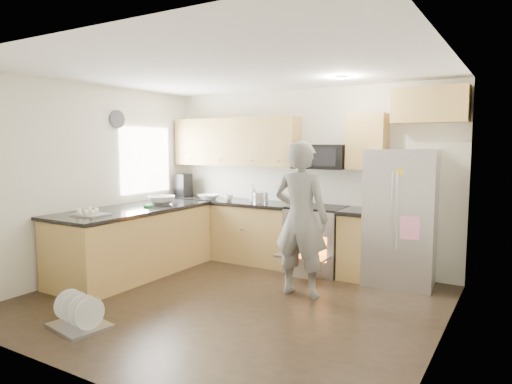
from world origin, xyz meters
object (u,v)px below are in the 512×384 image
Objects in this scene: person at (301,219)px; dish_rack at (79,318)px; refrigerator at (401,217)px; stove_range at (317,224)px.

person is 2.95× the size of dish_rack.
dish_rack is (-2.34, -3.06, -0.77)m from refrigerator.
stove_range is at bearing 68.68° from dish_rack.
person reaches higher than stove_range.
stove_range is at bearing 175.91° from refrigerator.
person reaches higher than refrigerator.
refrigerator is at bearing 0.37° from stove_range.
dish_rack is at bearing -131.86° from refrigerator.
refrigerator is 0.94× the size of person.
stove_range is 0.97× the size of person.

